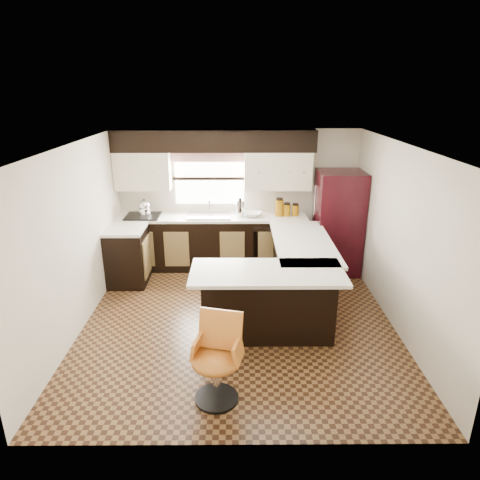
{
  "coord_description": "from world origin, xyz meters",
  "views": [
    {
      "loc": [
        -0.01,
        -5.23,
        3.07
      ],
      "look_at": [
        0.03,
        0.45,
        1.03
      ],
      "focal_mm": 32.0,
      "sensor_mm": 36.0,
      "label": 1
    }
  ],
  "objects_px": {
    "peninsula_long": "(298,272)",
    "peninsula_return": "(268,303)",
    "refrigerator": "(338,223)",
    "bar_chair": "(216,361)"
  },
  "relations": [
    {
      "from": "refrigerator",
      "to": "peninsula_return",
      "type": "bearing_deg",
      "value": -122.79
    },
    {
      "from": "peninsula_long",
      "to": "peninsula_return",
      "type": "relative_size",
      "value": 1.18
    },
    {
      "from": "refrigerator",
      "to": "bar_chair",
      "type": "relative_size",
      "value": 1.89
    },
    {
      "from": "peninsula_return",
      "to": "bar_chair",
      "type": "distance_m",
      "value": 1.39
    },
    {
      "from": "refrigerator",
      "to": "bar_chair",
      "type": "bearing_deg",
      "value": -120.29
    },
    {
      "from": "peninsula_return",
      "to": "refrigerator",
      "type": "xyz_separation_m",
      "value": [
        1.33,
        2.06,
        0.43
      ]
    },
    {
      "from": "peninsula_long",
      "to": "bar_chair",
      "type": "bearing_deg",
      "value": -116.95
    },
    {
      "from": "peninsula_long",
      "to": "peninsula_return",
      "type": "height_order",
      "value": "same"
    },
    {
      "from": "refrigerator",
      "to": "peninsula_long",
      "type": "bearing_deg",
      "value": -126.48
    },
    {
      "from": "peninsula_long",
      "to": "peninsula_return",
      "type": "distance_m",
      "value": 1.11
    }
  ]
}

